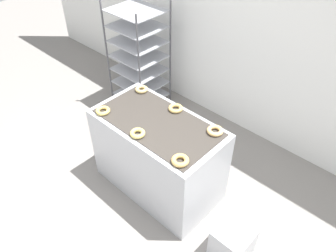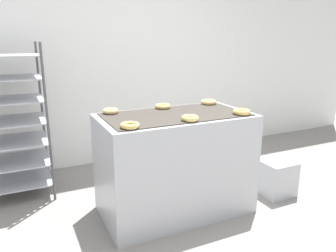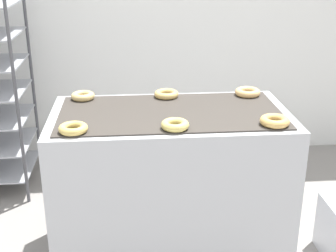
% 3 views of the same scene
% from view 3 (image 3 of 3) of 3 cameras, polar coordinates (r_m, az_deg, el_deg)
% --- Properties ---
extents(fryer_machine, '(1.31, 0.72, 0.91)m').
position_cam_3_polar(fryer_machine, '(2.74, 0.28, -7.23)').
color(fryer_machine, '#B7BABF').
rests_on(fryer_machine, ground_plane).
extents(donut_near_left, '(0.14, 0.14, 0.04)m').
position_cam_3_polar(donut_near_left, '(2.32, -11.48, -0.29)').
color(donut_near_left, '#D5B45C').
rests_on(donut_near_left, fryer_machine).
extents(donut_near_center, '(0.14, 0.14, 0.04)m').
position_cam_3_polar(donut_near_center, '(2.31, 0.89, 0.15)').
color(donut_near_center, '#D7BF63').
rests_on(donut_near_center, fryer_machine).
extents(donut_near_right, '(0.15, 0.15, 0.04)m').
position_cam_3_polar(donut_near_right, '(2.42, 12.89, 0.61)').
color(donut_near_right, tan).
rests_on(donut_near_right, fryer_machine).
extents(donut_far_left, '(0.14, 0.14, 0.04)m').
position_cam_3_polar(donut_far_left, '(2.80, -10.33, 3.63)').
color(donut_far_left, tan).
rests_on(donut_far_left, fryer_machine).
extents(donut_far_center, '(0.15, 0.15, 0.04)m').
position_cam_3_polar(donut_far_center, '(2.80, -0.25, 3.92)').
color(donut_far_center, tan).
rests_on(donut_far_center, fryer_machine).
extents(donut_far_right, '(0.15, 0.15, 0.04)m').
position_cam_3_polar(donut_far_right, '(2.87, 9.68, 4.10)').
color(donut_far_right, '#E9B66F').
rests_on(donut_far_right, fryer_machine).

